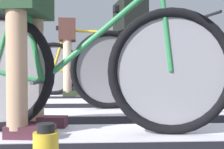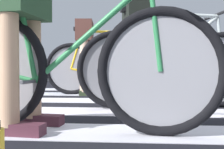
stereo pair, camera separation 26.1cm
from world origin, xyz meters
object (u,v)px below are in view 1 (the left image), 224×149
object	(u,v)px
bicycle_2_of_4	(161,67)
cyclist_3_of_4	(68,47)
bicycle_1_of_4	(80,66)
cyclist_4_of_4	(127,53)
bicycle_4_of_4	(145,67)
cyclist_1_of_4	(27,26)
cyclist_2_of_4	(130,39)
bicycle_3_of_4	(91,67)

from	to	relation	value
bicycle_2_of_4	cyclist_3_of_4	size ratio (longest dim) A/B	1.69
bicycle_1_of_4	cyclist_4_of_4	size ratio (longest dim) A/B	1.80
bicycle_1_of_4	bicycle_4_of_4	world-z (taller)	same
cyclist_4_of_4	bicycle_2_of_4	bearing A→B (deg)	-82.76
cyclist_1_of_4	cyclist_4_of_4	world-z (taller)	cyclist_4_of_4
cyclist_2_of_4	cyclist_4_of_4	world-z (taller)	cyclist_2_of_4
bicycle_1_of_4	cyclist_3_of_4	size ratio (longest dim) A/B	1.70
bicycle_1_of_4	cyclist_1_of_4	world-z (taller)	cyclist_1_of_4
cyclist_4_of_4	bicycle_3_of_4	bearing A→B (deg)	-118.29
bicycle_1_of_4	bicycle_4_of_4	xyz separation A→B (m)	(0.91, 3.16, 0.00)
bicycle_4_of_4	cyclist_4_of_4	distance (m)	0.39
bicycle_1_of_4	cyclist_3_of_4	xyz separation A→B (m)	(-0.31, 2.23, 0.27)
bicycle_3_of_4	cyclist_3_of_4	world-z (taller)	cyclist_3_of_4
bicycle_2_of_4	bicycle_1_of_4	bearing A→B (deg)	-135.22
cyclist_1_of_4	bicycle_4_of_4	bearing A→B (deg)	75.50
cyclist_1_of_4	cyclist_4_of_4	distance (m)	3.28
bicycle_1_of_4	cyclist_3_of_4	distance (m)	2.27
bicycle_3_of_4	bicycle_4_of_4	xyz separation A→B (m)	(0.91, 0.90, 0.00)
cyclist_4_of_4	bicycle_1_of_4	bearing A→B (deg)	-96.16
cyclist_1_of_4	bicycle_3_of_4	distance (m)	2.25
cyclist_3_of_4	cyclist_4_of_4	size ratio (longest dim) A/B	1.06
cyclist_2_of_4	bicycle_4_of_4	bearing A→B (deg)	66.29
bicycle_3_of_4	cyclist_3_of_4	bearing A→B (deg)	-180.00
bicycle_2_of_4	cyclist_3_of_4	bearing A→B (deg)	119.25
bicycle_4_of_4	bicycle_1_of_4	bearing A→B (deg)	-101.55
bicycle_3_of_4	bicycle_2_of_4	bearing A→B (deg)	-65.18
bicycle_2_of_4	bicycle_3_of_4	world-z (taller)	same
bicycle_2_of_4	bicycle_4_of_4	distance (m)	2.15
cyclist_2_of_4	bicycle_3_of_4	xyz separation A→B (m)	(-0.40, 1.29, -0.25)
bicycle_1_of_4	bicycle_2_of_4	world-z (taller)	same
cyclist_1_of_4	bicycle_2_of_4	distance (m)	1.43
bicycle_3_of_4	cyclist_2_of_4	bearing A→B (deg)	-77.71
cyclist_3_of_4	bicycle_4_of_4	xyz separation A→B (m)	(1.22, 0.93, -0.27)
bicycle_2_of_4	cyclist_2_of_4	xyz separation A→B (m)	(-0.31, -0.06, 0.25)
bicycle_1_of_4	bicycle_2_of_4	size ratio (longest dim) A/B	1.01
bicycle_1_of_4	cyclist_4_of_4	xyz separation A→B (m)	(0.60, 3.19, 0.24)
bicycle_3_of_4	cyclist_4_of_4	world-z (taller)	cyclist_4_of_4
bicycle_1_of_4	cyclist_4_of_4	bearing A→B (deg)	86.13
bicycle_3_of_4	cyclist_3_of_4	xyz separation A→B (m)	(-0.31, -0.03, 0.27)
bicycle_1_of_4	cyclist_2_of_4	size ratio (longest dim) A/B	1.76
cyclist_4_of_4	bicycle_4_of_4	bearing A→B (deg)	0.00
bicycle_1_of_4	bicycle_3_of_4	xyz separation A→B (m)	(0.00, 2.26, 0.00)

